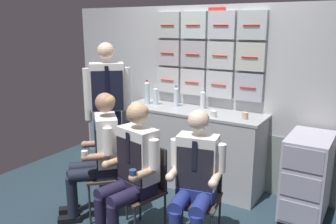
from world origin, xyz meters
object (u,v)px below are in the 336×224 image
object	(u,v)px
crew_member_standing	(108,102)
coffee_cup_white	(245,116)
crew_member_left	(99,150)
folding_chair_right	(145,181)
crew_member_right	(131,167)
service_trolley	(307,175)
sparkling_bottle_green	(203,99)
folding_chair_left	(115,166)
folding_chair_by_counter	(199,186)
crew_member_by_counter	(195,177)

from	to	relation	value
crew_member_standing	coffee_cup_white	world-z (taller)	crew_member_standing
crew_member_left	folding_chair_right	size ratio (longest dim) A/B	1.52
crew_member_left	crew_member_right	bearing A→B (deg)	-17.64
service_trolley	sparkling_bottle_green	world-z (taller)	sparkling_bottle_green
folding_chair_left	folding_chair_by_counter	size ratio (longest dim) A/B	1.00
sparkling_bottle_green	coffee_cup_white	size ratio (longest dim) A/B	3.14
folding_chair_left	crew_member_left	world-z (taller)	crew_member_left
folding_chair_by_counter	sparkling_bottle_green	xyz separation A→B (m)	(-0.52, 1.12, 0.53)
folding_chair_left	sparkling_bottle_green	size ratio (longest dim) A/B	3.53
crew_member_left	crew_member_right	size ratio (longest dim) A/B	1.01
folding_chair_left	coffee_cup_white	xyz separation A→B (m)	(1.02, 0.95, 0.46)
crew_member_by_counter	crew_member_standing	distance (m)	1.63
service_trolley	crew_member_by_counter	bearing A→B (deg)	-125.64
crew_member_left	service_trolley	bearing A→B (deg)	29.04
service_trolley	crew_member_left	bearing A→B (deg)	-150.96
crew_member_standing	coffee_cup_white	bearing A→B (deg)	16.89
crew_member_right	crew_member_standing	bearing A→B (deg)	140.07
crew_member_right	coffee_cup_white	bearing A→B (deg)	64.14
folding_chair_left	crew_member_by_counter	distance (m)	0.99
service_trolley	crew_member_by_counter	distance (m)	1.27
crew_member_left	sparkling_bottle_green	world-z (taller)	crew_member_left
folding_chair_right	folding_chair_by_counter	world-z (taller)	same
folding_chair_by_counter	crew_member_standing	xyz separation A→B (m)	(-1.43, 0.45, 0.52)
crew_member_left	sparkling_bottle_green	xyz separation A→B (m)	(0.53, 1.26, 0.34)
crew_member_left	coffee_cup_white	distance (m)	1.57
coffee_cup_white	crew_member_left	bearing A→B (deg)	-136.96
crew_member_left	crew_member_standing	size ratio (longest dim) A/B	0.74
service_trolley	folding_chair_right	distance (m)	1.61
crew_member_right	sparkling_bottle_green	world-z (taller)	crew_member_right
sparkling_bottle_green	folding_chair_left	bearing A→B (deg)	-109.82
folding_chair_left	sparkling_bottle_green	world-z (taller)	sparkling_bottle_green
folding_chair_left	service_trolley	bearing A→B (deg)	27.72
crew_member_standing	sparkling_bottle_green	distance (m)	1.13
crew_member_right	crew_member_by_counter	xyz separation A→B (m)	(0.55, 0.16, -0.03)
crew_member_left	crew_member_by_counter	bearing A→B (deg)	-0.52
coffee_cup_white	crew_member_by_counter	bearing A→B (deg)	-92.59
crew_member_by_counter	crew_member_standing	xyz separation A→B (m)	(-1.47, 0.61, 0.36)
coffee_cup_white	crew_member_right	bearing A→B (deg)	-115.86
service_trolley	crew_member_right	size ratio (longest dim) A/B	0.69
crew_member_right	crew_member_left	bearing A→B (deg)	162.36
service_trolley	folding_chair_right	xyz separation A→B (m)	(-1.24, -1.02, 0.05)
coffee_cup_white	service_trolley	bearing A→B (deg)	-4.26
service_trolley	crew_member_by_counter	size ratio (longest dim) A/B	0.71
service_trolley	crew_member_right	xyz separation A→B (m)	(-1.28, -1.18, 0.23)
service_trolley	folding_chair_left	world-z (taller)	service_trolley
folding_chair_by_counter	crew_member_by_counter	xyz separation A→B (m)	(0.03, -0.16, 0.16)
service_trolley	crew_member_by_counter	xyz separation A→B (m)	(-0.73, -1.02, 0.21)
service_trolley	crew_member_standing	size ratio (longest dim) A/B	0.51
crew_member_standing	folding_chair_right	bearing A→B (deg)	-32.71
folding_chair_left	crew_member_left	bearing A→B (deg)	-134.78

